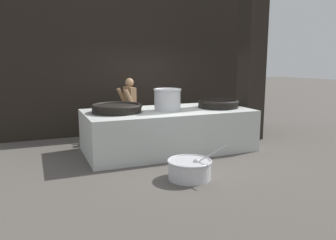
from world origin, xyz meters
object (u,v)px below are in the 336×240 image
stock_pot (167,99)px  giant_wok_far (218,104)px  giant_wok_near (117,108)px  cook (130,107)px  prep_bowl_vegetables (190,168)px

stock_pot → giant_wok_far: bearing=-1.0°
stock_pot → giant_wok_near: bearing=172.3°
cook → prep_bowl_vegetables: (0.13, -3.25, -0.68)m
cook → prep_bowl_vegetables: size_ratio=1.87×
prep_bowl_vegetables → stock_pot: bearing=79.4°
giant_wok_near → cook: bearing=63.2°
giant_wok_far → cook: bearing=140.9°
cook → giant_wok_near: bearing=54.2°
giant_wok_near → giant_wok_far: 2.42m
stock_pot → prep_bowl_vegetables: (-0.34, -1.84, -1.00)m
giant_wok_near → stock_pot: size_ratio=1.76×
cook → giant_wok_far: bearing=131.9°
giant_wok_far → cook: (-1.77, 1.44, -0.16)m
giant_wok_near → stock_pot: stock_pot is taller
giant_wok_far → stock_pot: size_ratio=1.57×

